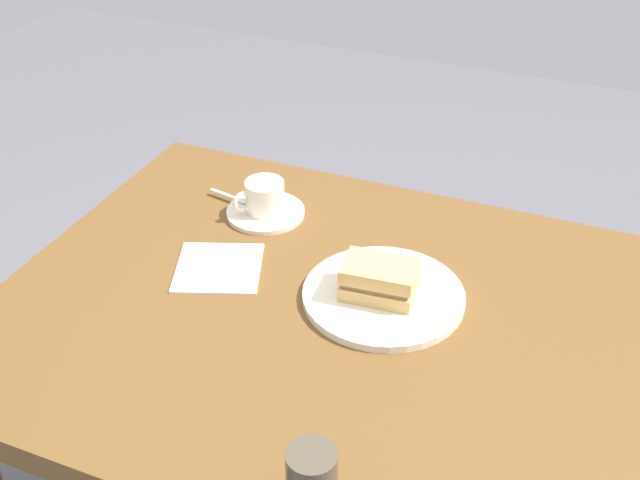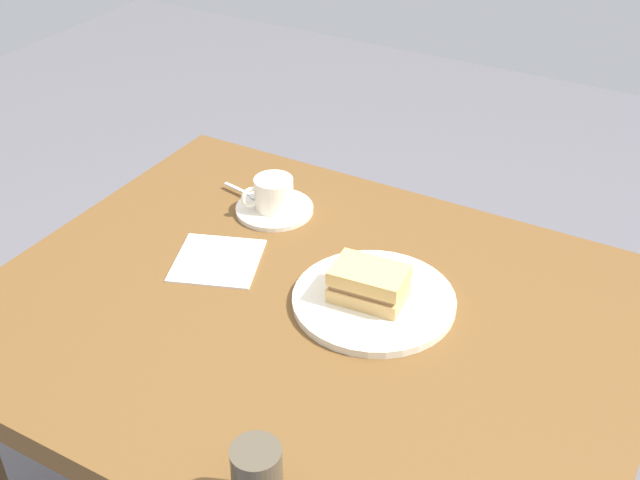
% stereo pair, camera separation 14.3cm
% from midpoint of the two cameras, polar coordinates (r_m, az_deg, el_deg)
% --- Properties ---
extents(dining_table, '(1.09, 0.87, 0.74)m').
position_cam_midpoint_polar(dining_table, '(1.39, -2.84, -8.29)').
color(dining_table, brown).
rests_on(dining_table, ground_plane).
extents(sandwich_plate, '(0.28, 0.28, 0.01)m').
position_cam_midpoint_polar(sandwich_plate, '(1.34, 1.54, -4.15)').
color(sandwich_plate, silver).
rests_on(sandwich_plate, dining_table).
extents(sandwich_front, '(0.13, 0.09, 0.06)m').
position_cam_midpoint_polar(sandwich_front, '(1.31, 1.16, -2.99)').
color(sandwich_front, tan).
rests_on(sandwich_front, sandwich_plate).
extents(coffee_saucer, '(0.15, 0.15, 0.01)m').
position_cam_midpoint_polar(coffee_saucer, '(1.57, -6.56, 1.91)').
color(coffee_saucer, silver).
rests_on(coffee_saucer, dining_table).
extents(coffee_cup, '(0.09, 0.09, 0.06)m').
position_cam_midpoint_polar(coffee_cup, '(1.55, -6.71, 3.10)').
color(coffee_cup, silver).
rests_on(coffee_cup, coffee_saucer).
extents(spoon, '(0.10, 0.03, 0.01)m').
position_cam_midpoint_polar(spoon, '(1.61, -8.60, 2.90)').
color(spoon, silver).
rests_on(spoon, coffee_saucer).
extents(napkin, '(0.19, 0.19, 0.00)m').
position_cam_midpoint_polar(napkin, '(1.43, -10.17, -2.08)').
color(napkin, white).
rests_on(napkin, dining_table).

